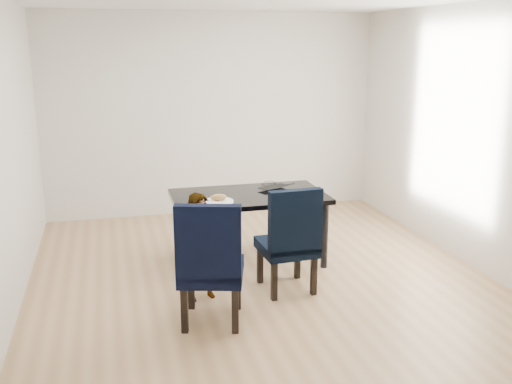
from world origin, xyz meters
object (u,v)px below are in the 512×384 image
object	(u,v)px
chair_right	(287,238)
dining_table	(249,228)
child	(201,247)
chair_left	(211,260)
plate	(219,201)
laptop	(270,187)

from	to	relation	value
chair_right	dining_table	bearing A→B (deg)	99.57
dining_table	child	xyz separation A→B (m)	(-0.64, -0.78, 0.13)
dining_table	chair_left	distance (m)	1.40
chair_left	plate	bearing A→B (deg)	91.05
chair_right	laptop	world-z (taller)	chair_right
dining_table	chair_right	distance (m)	0.81
child	laptop	distance (m)	1.37
plate	laptop	bearing A→B (deg)	32.60
child	plate	world-z (taller)	child
chair_left	child	distance (m)	0.46
plate	chair_left	bearing A→B (deg)	-104.73
dining_table	plate	xyz separation A→B (m)	(-0.36, -0.23, 0.38)
chair_left	chair_right	size ratio (longest dim) A/B	1.05
chair_left	chair_right	distance (m)	0.92
child	laptop	xyz separation A→B (m)	(0.94, 0.97, 0.26)
dining_table	plate	world-z (taller)	plate
child	chair_left	bearing A→B (deg)	-103.53
chair_right	child	world-z (taller)	chair_right
laptop	chair_right	bearing A→B (deg)	59.55
plate	laptop	world-z (taller)	laptop
child	laptop	bearing A→B (deg)	30.94
child	plate	distance (m)	0.67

